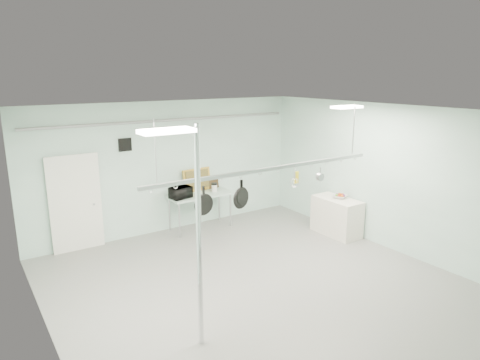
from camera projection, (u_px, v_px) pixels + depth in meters
floor at (269, 293)px, 7.65m from camera, size 8.00×8.00×0.00m
ceiling at (272, 114)px, 6.87m from camera, size 7.00×8.00×0.02m
back_wall at (170, 167)px, 10.47m from camera, size 7.00×0.02×3.20m
right_wall at (399, 180)px, 9.15m from camera, size 0.02×8.00×3.20m
door at (75, 204)px, 9.32m from camera, size 1.10×0.10×2.20m
wall_vent at (125, 145)px, 9.70m from camera, size 0.30×0.04×0.30m
conduit_pipe at (170, 120)px, 10.12m from camera, size 6.60×0.07×0.07m
chrome_pole at (199, 240)px, 5.86m from camera, size 0.08×0.08×3.20m
prep_table at (200, 197)px, 10.67m from camera, size 1.60×0.70×0.91m
side_cabinet at (337, 216)px, 10.37m from camera, size 0.60×1.20×0.90m
pot_rack at (269, 167)px, 7.46m from camera, size 4.80×0.06×1.00m
light_panel_left at (167, 131)px, 5.05m from camera, size 0.65×0.30×0.05m
light_panel_right at (347, 107)px, 8.66m from camera, size 0.65×0.30×0.05m
microwave at (181, 193)px, 10.26m from camera, size 0.55×0.42×0.28m
coffee_canister at (214, 188)px, 10.85m from camera, size 0.14×0.14×0.18m
painting_large at (197, 180)px, 10.87m from camera, size 0.79×0.18×0.58m
painting_small at (213, 183)px, 11.17m from camera, size 0.31×0.11×0.25m
fruit_bowl at (340, 197)px, 10.29m from camera, size 0.44×0.44×0.08m
skillet_left at (204, 201)px, 6.84m from camera, size 0.36×0.09×0.49m
skillet_mid at (241, 194)px, 7.23m from camera, size 0.37×0.16×0.51m
skillet_right at (242, 192)px, 7.23m from camera, size 0.31×0.15×0.44m
whisk at (294, 179)px, 7.85m from camera, size 0.22×0.22×0.31m
grater at (296, 177)px, 7.86m from camera, size 0.10×0.05×0.24m
saucepan at (320, 174)px, 8.19m from camera, size 0.17×0.13×0.27m
fruit_cluster at (340, 195)px, 10.28m from camera, size 0.24×0.24×0.09m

